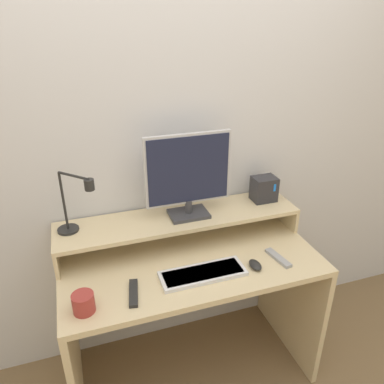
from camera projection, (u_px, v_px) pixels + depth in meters
The scene contains 11 objects.
wall_back at pixel (169, 145), 1.96m from camera, with size 6.00×0.05×2.50m.
desk at pixel (191, 293), 1.96m from camera, with size 1.27×0.64×0.77m.
monitor_shelf at pixel (180, 220), 1.96m from camera, with size 1.27×0.29×0.15m.
monitor at pixel (188, 175), 1.86m from camera, with size 0.44×0.14×0.44m.
desk_lamp at pixel (75, 207), 1.73m from camera, with size 0.19×0.20×0.31m.
router_dock at pixel (264, 189), 2.09m from camera, with size 0.13×0.10×0.14m.
keyboard at pixel (203, 273), 1.74m from camera, with size 0.40×0.14×0.02m.
mouse at pixel (255, 265), 1.79m from camera, with size 0.05×0.09×0.03m.
remote_control at pixel (133, 293), 1.62m from camera, with size 0.07×0.17×0.02m.
remote_secondary at pixel (278, 258), 1.85m from camera, with size 0.06×0.17×0.02m.
mug at pixel (83, 303), 1.52m from camera, with size 0.09×0.09×0.08m.
Camera 1 is at (-0.48, -1.13, 1.88)m, focal length 35.00 mm.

